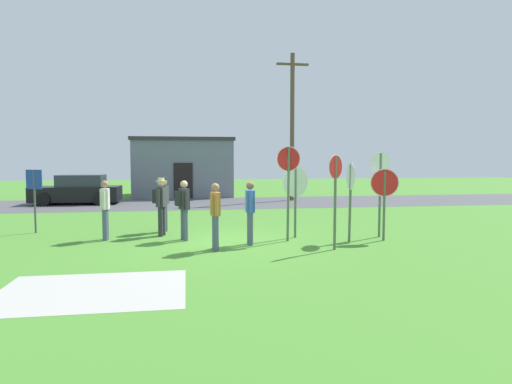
# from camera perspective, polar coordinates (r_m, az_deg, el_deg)

# --- Properties ---
(ground_plane) EXTENTS (80.00, 80.00, 0.00)m
(ground_plane) POSITION_cam_1_polar(r_m,az_deg,el_deg) (12.25, -4.26, -6.51)
(ground_plane) COLOR #47842D
(street_asphalt) EXTENTS (60.00, 6.40, 0.01)m
(street_asphalt) POSITION_cam_1_polar(r_m,az_deg,el_deg) (23.37, -6.57, -1.43)
(street_asphalt) COLOR #4C4C51
(street_asphalt) RESTS_ON ground
(concrete_path) EXTENTS (3.20, 2.40, 0.01)m
(concrete_path) POSITION_cam_1_polar(r_m,az_deg,el_deg) (8.32, -20.42, -11.87)
(concrete_path) COLOR #ADAAA3
(concrete_path) RESTS_ON ground
(building_background) EXTENTS (6.18, 4.84, 3.63)m
(building_background) POSITION_cam_1_polar(r_m,az_deg,el_deg) (28.56, -9.37, 3.21)
(building_background) COLOR slate
(building_background) RESTS_ON ground
(utility_pole) EXTENTS (1.80, 0.24, 8.14)m
(utility_pole) POSITION_cam_1_polar(r_m,az_deg,el_deg) (24.93, 4.70, 8.71)
(utility_pole) COLOR brown
(utility_pole) RESTS_ON ground
(parked_car_on_street) EXTENTS (4.34, 2.09, 1.51)m
(parked_car_on_street) POSITION_cam_1_polar(r_m,az_deg,el_deg) (24.52, -22.03, 0.16)
(parked_car_on_street) COLOR black
(parked_car_on_street) RESTS_ON ground
(stop_sign_rear_right) EXTENTS (0.70, 0.15, 2.64)m
(stop_sign_rear_right) POSITION_cam_1_polar(r_m,az_deg,el_deg) (12.22, 4.20, 1.88)
(stop_sign_rear_right) COLOR #51664C
(stop_sign_rear_right) RESTS_ON ground
(stop_sign_leaning_left) EXTENTS (0.83, 0.37, 2.10)m
(stop_sign_leaning_left) POSITION_cam_1_polar(r_m,az_deg,el_deg) (12.86, 5.10, 0.44)
(stop_sign_leaning_left) COLOR #51664C
(stop_sign_leaning_left) RESTS_ON ground
(stop_sign_rear_left) EXTENTS (0.10, 0.75, 2.20)m
(stop_sign_rear_left) POSITION_cam_1_polar(r_m,az_deg,el_deg) (12.45, 12.10, 0.54)
(stop_sign_rear_left) COLOR #51664C
(stop_sign_rear_left) RESTS_ON ground
(stop_sign_far_back) EXTENTS (0.77, 0.23, 2.03)m
(stop_sign_far_back) POSITION_cam_1_polar(r_m,az_deg,el_deg) (12.86, 16.26, 0.06)
(stop_sign_far_back) COLOR #51664C
(stop_sign_far_back) RESTS_ON ground
(stop_sign_tallest) EXTENTS (0.67, 0.14, 2.51)m
(stop_sign_tallest) POSITION_cam_1_polar(r_m,az_deg,el_deg) (13.39, 15.74, 1.52)
(stop_sign_tallest) COLOR #51664C
(stop_sign_tallest) RESTS_ON ground
(stop_sign_center_cluster) EXTENTS (0.49, 0.40, 2.40)m
(stop_sign_center_cluster) POSITION_cam_1_polar(r_m,az_deg,el_deg) (11.23, 10.21, 0.66)
(stop_sign_center_cluster) COLOR #51664C
(stop_sign_center_cluster) RESTS_ON ground
(person_near_signs) EXTENTS (0.42, 0.56, 1.74)m
(person_near_signs) POSITION_cam_1_polar(r_m,az_deg,el_deg) (14.14, -11.86, -1.03)
(person_near_signs) COLOR #4C5670
(person_near_signs) RESTS_ON ground
(person_holding_notes) EXTENTS (0.43, 0.55, 1.69)m
(person_holding_notes) POSITION_cam_1_polar(r_m,az_deg,el_deg) (12.57, -9.36, -1.76)
(person_holding_notes) COLOR #4C5670
(person_holding_notes) RESTS_ON ground
(person_on_left) EXTENTS (0.23, 0.57, 1.69)m
(person_on_left) POSITION_cam_1_polar(r_m,az_deg,el_deg) (11.76, -0.77, -2.26)
(person_on_left) COLOR #4C5670
(person_on_left) RESTS_ON ground
(person_in_dark_shirt) EXTENTS (0.24, 0.57, 1.69)m
(person_in_dark_shirt) POSITION_cam_1_polar(r_m,az_deg,el_deg) (11.09, -5.28, -2.67)
(person_in_dark_shirt) COLOR #4C5670
(person_in_dark_shirt) RESTS_ON ground
(person_in_blue) EXTENTS (0.43, 0.55, 1.74)m
(person_in_blue) POSITION_cam_1_polar(r_m,az_deg,el_deg) (13.42, -12.20, -1.31)
(person_in_blue) COLOR #2D2D33
(person_in_blue) RESTS_ON ground
(person_in_teal) EXTENTS (0.23, 0.57, 1.69)m
(person_in_teal) POSITION_cam_1_polar(r_m,az_deg,el_deg) (13.16, -18.91, -1.80)
(person_in_teal) COLOR #4C5670
(person_in_teal) RESTS_ON ground
(info_panel_leftmost) EXTENTS (0.55, 0.29, 1.97)m
(info_panel_leftmost) POSITION_cam_1_polar(r_m,az_deg,el_deg) (15.27, -26.72, 0.31)
(info_panel_leftmost) COLOR #4C4C51
(info_panel_leftmost) RESTS_ON ground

